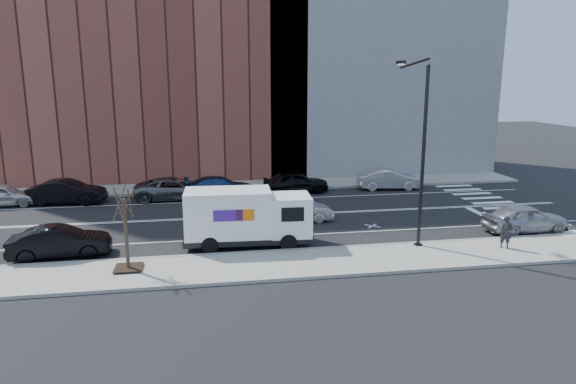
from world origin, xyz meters
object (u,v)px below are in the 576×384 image
object	(u,v)px
far_parked_a	(3,195)
far_parked_b	(67,192)
driving_sedan	(297,210)
near_parked_front	(525,218)
pedestrian	(506,232)
fedex_van	(247,217)

from	to	relation	value
far_parked_a	far_parked_b	bearing A→B (deg)	-94.16
driving_sedan	near_parked_front	size ratio (longest dim) A/B	0.91
far_parked_b	near_parked_front	distance (m)	28.88
pedestrian	driving_sedan	bearing A→B (deg)	158.84
far_parked_b	pedestrian	world-z (taller)	pedestrian
near_parked_front	fedex_van	bearing A→B (deg)	87.82
far_parked_a	pedestrian	world-z (taller)	pedestrian
far_parked_b	driving_sedan	xyz separation A→B (m)	(14.53, -6.97, -0.12)
far_parked_a	far_parked_b	xyz separation A→B (m)	(4.11, -0.06, 0.07)
fedex_van	far_parked_b	bearing A→B (deg)	138.61
far_parked_b	driving_sedan	size ratio (longest dim) A/B	1.18
driving_sedan	pedestrian	distance (m)	11.51
fedex_van	near_parked_front	size ratio (longest dim) A/B	1.40
far_parked_a	near_parked_front	distance (m)	32.73
driving_sedan	far_parked_b	bearing A→B (deg)	62.01
fedex_van	far_parked_a	world-z (taller)	fedex_van
far_parked_a	pedestrian	xyz separation A→B (m)	(27.86, -13.91, 0.22)
driving_sedan	pedestrian	xyz separation A→B (m)	(9.22, -6.87, 0.27)
fedex_van	far_parked_b	world-z (taller)	fedex_van
near_parked_front	pedestrian	distance (m)	3.96
far_parked_a	driving_sedan	xyz separation A→B (m)	(18.64, -7.04, -0.05)
far_parked_b	far_parked_a	bearing A→B (deg)	96.05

